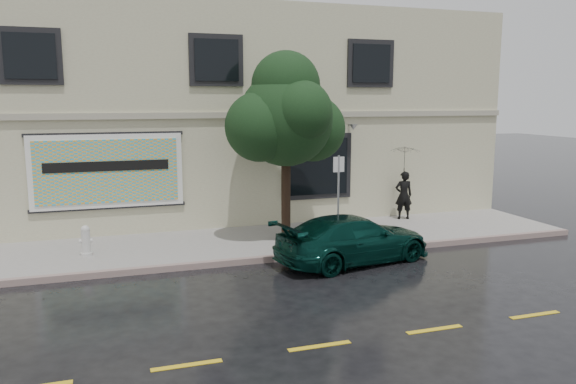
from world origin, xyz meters
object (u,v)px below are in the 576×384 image
object	(u,v)px
fire_hydrant	(86,241)
pedestrian	(404,195)
car	(353,239)
street_tree	(286,119)

from	to	relation	value
fire_hydrant	pedestrian	bearing A→B (deg)	-12.50
car	street_tree	bearing A→B (deg)	12.89
street_tree	fire_hydrant	distance (m)	6.13
street_tree	fire_hydrant	xyz separation A→B (m)	(-5.35, -0.09, -2.99)
car	fire_hydrant	bearing A→B (deg)	59.27
car	pedestrian	world-z (taller)	pedestrian
car	pedestrian	xyz separation A→B (m)	(3.47, 3.62, 0.35)
pedestrian	street_tree	distance (m)	5.37
pedestrian	street_tree	xyz separation A→B (m)	(-4.52, -1.35, 2.58)
street_tree	fire_hydrant	bearing A→B (deg)	-179.06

